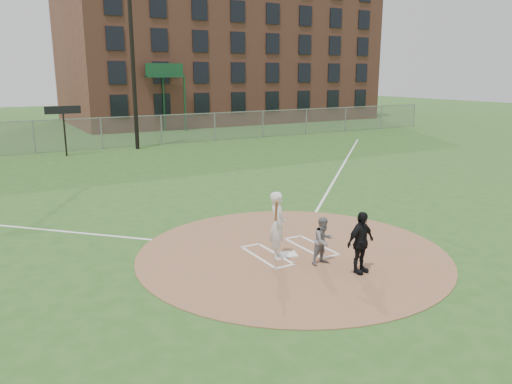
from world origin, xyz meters
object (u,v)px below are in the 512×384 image
home_plate (289,254)px  umpire (361,243)px  batter_at_plate (278,225)px  catcher (323,241)px

home_plate → umpire: bearing=-65.8°
home_plate → batter_at_plate: (-0.37, -0.02, 0.89)m
home_plate → batter_at_plate: 0.96m
umpire → batter_at_plate: size_ratio=0.86×
home_plate → catcher: catcher is taller
home_plate → catcher: bearing=-66.3°
catcher → batter_at_plate: batter_at_plate is taller
catcher → umpire: bearing=-72.1°
catcher → batter_at_plate: size_ratio=0.69×
catcher → home_plate: bearing=106.9°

